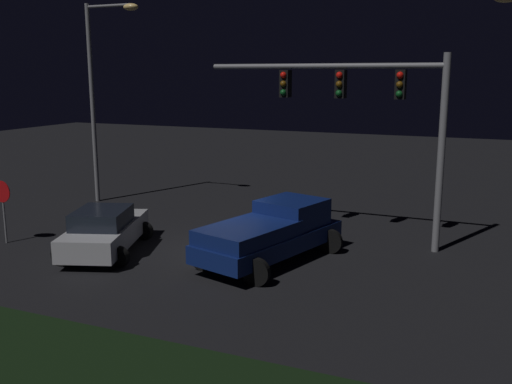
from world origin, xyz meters
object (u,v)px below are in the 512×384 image
pickup_truck (273,230)px  street_lamp_left (101,81)px  stop_sign (2,200)px  traffic_signal_gantry (368,102)px  car_sedan (104,231)px

pickup_truck → street_lamp_left: (-10.24, 4.90, 4.54)m
pickup_truck → stop_sign: size_ratio=2.57×
traffic_signal_gantry → stop_sign: 12.99m
traffic_signal_gantry → stop_sign: size_ratio=3.73×
stop_sign → pickup_truck: bearing=11.8°
pickup_truck → traffic_signal_gantry: bearing=-20.9°
traffic_signal_gantry → stop_sign: (-11.56, -4.91, -3.34)m
street_lamp_left → stop_sign: 7.97m
traffic_signal_gantry → street_lamp_left: bearing=171.1°
traffic_signal_gantry → street_lamp_left: size_ratio=0.94×
pickup_truck → street_lamp_left: size_ratio=0.65×
pickup_truck → stop_sign: bearing=117.8°
car_sedan → stop_sign: 4.01m
pickup_truck → stop_sign: 9.55m
car_sedan → traffic_signal_gantry: traffic_signal_gantry is taller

